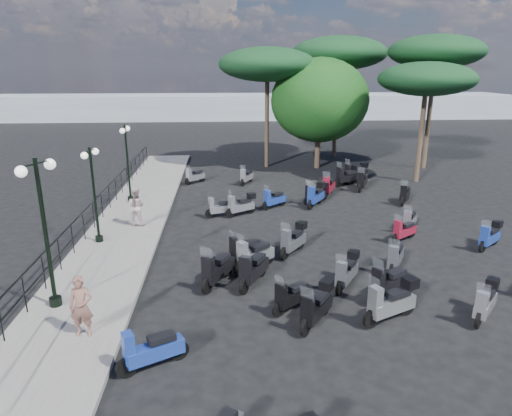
{
  "coord_description": "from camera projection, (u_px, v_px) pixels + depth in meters",
  "views": [
    {
      "loc": [
        -2.35,
        -16.14,
        6.55
      ],
      "look_at": [
        -1.16,
        1.0,
        1.2
      ],
      "focal_mm": 32.0,
      "sensor_mm": 36.0,
      "label": 1
    }
  ],
  "objects": [
    {
      "name": "scooter_22",
      "position": [
        329.0,
        187.0,
        23.89
      ],
      "size": [
        0.98,
        1.68,
        1.45
      ],
      "rotation": [
        0.0,
        0.0,
        2.69
      ],
      "color": "black",
      "rests_on": "ground"
    },
    {
      "name": "scooter_16",
      "position": [
        316.0,
        194.0,
        22.72
      ],
      "size": [
        1.36,
        1.1,
        1.27
      ],
      "rotation": [
        0.0,
        0.0,
        2.22
      ],
      "color": "black",
      "rests_on": "ground"
    },
    {
      "name": "scooter_11",
      "position": [
        246.0,
        177.0,
        26.37
      ],
      "size": [
        0.84,
        1.42,
        1.23
      ],
      "rotation": [
        0.0,
        0.0,
        2.67
      ],
      "color": "black",
      "rests_on": "ground"
    },
    {
      "name": "railing",
      "position": [
        97.0,
        205.0,
        19.36
      ],
      "size": [
        0.04,
        26.04,
        1.1
      ],
      "color": "black",
      "rests_on": "sidewalk"
    },
    {
      "name": "scooter_17",
      "position": [
        316.0,
        196.0,
        22.18
      ],
      "size": [
        1.13,
        1.55,
        1.41
      ],
      "rotation": [
        0.0,
        0.0,
        2.56
      ],
      "color": "black",
      "rests_on": "ground"
    },
    {
      "name": "scooter_9",
      "position": [
        241.0,
        205.0,
        20.79
      ],
      "size": [
        1.42,
        1.0,
        1.28
      ],
      "rotation": [
        0.0,
        0.0,
        2.14
      ],
      "color": "black",
      "rests_on": "ground"
    },
    {
      "name": "scooter_8",
      "position": [
        254.0,
        256.0,
        15.19
      ],
      "size": [
        1.46,
        1.27,
        1.46
      ],
      "rotation": [
        0.0,
        0.0,
        2.28
      ],
      "color": "black",
      "rests_on": "ground"
    },
    {
      "name": "scooter_27",
      "position": [
        490.0,
        236.0,
        17.02
      ],
      "size": [
        1.33,
        1.1,
        1.26
      ],
      "rotation": [
        0.0,
        0.0,
        2.24
      ],
      "color": "black",
      "rests_on": "ground"
    },
    {
      "name": "scooter_31",
      "position": [
        253.0,
        270.0,
        14.12
      ],
      "size": [
        1.05,
        1.71,
        1.5
      ],
      "rotation": [
        0.0,
        0.0,
        2.65
      ],
      "color": "black",
      "rests_on": "ground"
    },
    {
      "name": "lamp_post_0",
      "position": [
        44.0,
        225.0,
        12.06
      ],
      "size": [
        0.68,
        1.15,
        4.19
      ],
      "rotation": [
        0.0,
        0.0,
        -0.43
      ],
      "color": "black",
      "rests_on": "sidewalk"
    },
    {
      "name": "scooter_21",
      "position": [
        409.0,
        221.0,
        18.84
      ],
      "size": [
        0.99,
        1.34,
        1.25
      ],
      "rotation": [
        0.0,
        0.0,
        2.53
      ],
      "color": "black",
      "rests_on": "ground"
    },
    {
      "name": "scooter_20",
      "position": [
        389.0,
        283.0,
        13.28
      ],
      "size": [
        1.58,
        1.11,
        1.44
      ],
      "rotation": [
        0.0,
        0.0,
        2.15
      ],
      "color": "black",
      "rests_on": "ground"
    },
    {
      "name": "scooter_23",
      "position": [
        355.0,
        173.0,
        26.68
      ],
      "size": [
        1.69,
        1.08,
        1.47
      ],
      "rotation": [
        0.0,
        0.0,
        2.06
      ],
      "color": "black",
      "rests_on": "ground"
    },
    {
      "name": "pine_2",
      "position": [
        267.0,
        65.0,
        29.13
      ],
      "size": [
        6.25,
        6.25,
        7.76
      ],
      "color": "#38281E",
      "rests_on": "ground"
    },
    {
      "name": "lamp_post_2",
      "position": [
        127.0,
        158.0,
        22.1
      ],
      "size": [
        0.33,
        1.1,
        3.75
      ],
      "rotation": [
        0.0,
        0.0,
        -0.08
      ],
      "color": "black",
      "rests_on": "sidewalk"
    },
    {
      "name": "scooter_18",
      "position": [
        391.0,
        302.0,
        12.11
      ],
      "size": [
        1.7,
        1.02,
        1.46
      ],
      "rotation": [
        0.0,
        0.0,
        2.02
      ],
      "color": "black",
      "rests_on": "ground"
    },
    {
      "name": "distant_hills",
      "position": [
        242.0,
        106.0,
        59.89
      ],
      "size": [
        70.0,
        8.0,
        3.0
      ],
      "primitive_type": "cube",
      "color": "gray",
      "rests_on": "ground"
    },
    {
      "name": "scooter_7",
      "position": [
        292.0,
        296.0,
        12.69
      ],
      "size": [
        1.27,
        1.04,
        1.23
      ],
      "rotation": [
        0.0,
        0.0,
        2.24
      ],
      "color": "black",
      "rests_on": "ground"
    },
    {
      "name": "scooter_13",
      "position": [
        347.0,
        272.0,
        14.03
      ],
      "size": [
        1.05,
        1.45,
        1.31
      ],
      "rotation": [
        0.0,
        0.0,
        2.56
      ],
      "color": "black",
      "rests_on": "ground"
    },
    {
      "name": "pine_1",
      "position": [
        436.0,
        52.0,
        28.48
      ],
      "size": [
        5.95,
        5.95,
        8.47
      ],
      "color": "#38281E",
      "rests_on": "ground"
    },
    {
      "name": "scooter_5",
      "position": [
        195.0,
        176.0,
        26.5
      ],
      "size": [
        1.15,
        1.14,
        1.22
      ],
      "rotation": [
        0.0,
        0.0,
        2.35
      ],
      "color": "black",
      "rests_on": "ground"
    },
    {
      "name": "woman",
      "position": [
        81.0,
        306.0,
        11.14
      ],
      "size": [
        0.58,
        0.39,
        1.57
      ],
      "primitive_type": "imported",
      "rotation": [
        0.0,
        0.0,
        -0.02
      ],
      "color": "brown",
      "rests_on": "sidewalk"
    },
    {
      "name": "scooter_4",
      "position": [
        220.0,
        208.0,
        20.62
      ],
      "size": [
        1.47,
        0.72,
        1.22
      ],
      "rotation": [
        0.0,
        0.0,
        1.92
      ],
      "color": "black",
      "rests_on": "ground"
    },
    {
      "name": "scooter_3",
      "position": [
        245.0,
        250.0,
        15.85
      ],
      "size": [
        1.46,
        0.91,
        1.28
      ],
      "rotation": [
        0.0,
        0.0,
        2.07
      ],
      "color": "black",
      "rests_on": "ground"
    },
    {
      "name": "scooter_12",
      "position": [
        316.0,
        307.0,
        11.96
      ],
      "size": [
        1.14,
        1.46,
        1.35
      ],
      "rotation": [
        0.0,
        0.0,
        2.52
      ],
      "color": "black",
      "rests_on": "ground"
    },
    {
      "name": "scooter_2",
      "position": [
        217.0,
        270.0,
        14.14
      ],
      "size": [
        1.05,
        1.71,
        1.5
      ],
      "rotation": [
        0.0,
        0.0,
        2.65
      ],
      "color": "black",
      "rests_on": "ground"
    },
    {
      "name": "ground",
      "position": [
        288.0,
        245.0,
        17.47
      ],
      "size": [
        120.0,
        120.0,
        0.0
      ],
      "primitive_type": "plane",
      "color": "black",
      "rests_on": "ground"
    },
    {
      "name": "pedestrian_far",
      "position": [
        136.0,
        207.0,
        19.0
      ],
      "size": [
        0.88,
        0.74,
        1.61
      ],
      "primitive_type": "imported",
      "rotation": [
        0.0,
        0.0,
        2.96
      ],
      "color": "#C1A4A7",
      "rests_on": "sidewalk"
    },
    {
      "name": "scooter_29",
      "position": [
        362.0,
        180.0,
        25.14
      ],
      "size": [
        0.99,
        1.63,
        1.4
      ],
      "rotation": [
        0.0,
        0.0,
        2.68
      ],
      "color": "black",
      "rests_on": "ground"
    },
    {
      "name": "scooter_1",
      "position": [
        151.0,
        351.0,
        10.19
      ],
      "size": [
        1.56,
        0.94,
        1.36
      ],
      "rotation": [
        0.0,
        0.0,
        2.05
      ],
      "color": "black",
      "rests_on": "ground"
    },
    {
      "name": "scooter_10",
      "position": [
        274.0,
        200.0,
        21.87
      ],
      "size": [
        1.28,
        1.07,
        1.25
      ],
      "rotation": [
        0.0,
        0.0,
        2.26
      ],
      "color": "black",
      "rests_on": "ground"
    },
    {
      "name": "lamp_post_1",
      "position": [
        94.0,
        189.0,
        16.82
      ],
      "size": [
        0.43,
        1.05,
        3.62
      ],
      "rotation": [
        0.0,
        0.0,
        -0.21
      ],
      "color": "black",
      "rests_on": "sidewalk"
    },
    {
      "name": "sidewalk",
      "position": [
        131.0,
        222.0,
        19.88
      ],
      "size": [
        3.0,
        30.0,
        0.15
      ],
      "primitive_type": "cube",
      "color": "slate",
      "rests_on": "ground"
    },
    {
      "name": "scooter_15",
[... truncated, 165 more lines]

